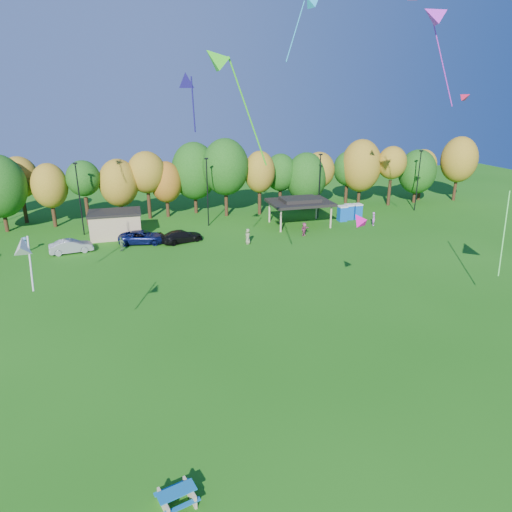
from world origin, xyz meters
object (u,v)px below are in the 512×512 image
object	(u,v)px
car_b	(71,246)
car_c	(142,237)
car_d	(182,236)
picnic_table	(177,496)
porta_potties	(349,212)

from	to	relation	value
car_b	car_c	size ratio (longest dim) A/B	0.84
car_d	car_b	bearing A→B (deg)	75.41
picnic_table	porta_potties	bearing A→B (deg)	40.26
car_b	car_d	size ratio (longest dim) A/B	0.91
car_c	car_d	xyz separation A→B (m)	(4.58, -0.77, -0.02)
porta_potties	car_d	world-z (taller)	porta_potties
porta_potties	picnic_table	world-z (taller)	porta_potties
car_b	car_d	world-z (taller)	car_b
porta_potties	car_d	distance (m)	24.57
car_d	car_c	bearing A→B (deg)	62.98
picnic_table	car_d	distance (m)	37.79
car_b	car_c	xyz separation A→B (m)	(7.85, 1.39, 0.00)
porta_potties	picnic_table	distance (m)	50.68
car_b	car_c	world-z (taller)	car_c
porta_potties	car_b	distance (m)	36.95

